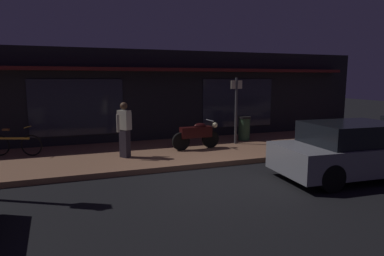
{
  "coord_description": "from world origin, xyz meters",
  "views": [
    {
      "loc": [
        -3.3,
        -7.29,
        2.51
      ],
      "look_at": [
        0.2,
        2.4,
        0.95
      ],
      "focal_mm": 30.54,
      "sensor_mm": 36.0,
      "label": 1
    }
  ],
  "objects_px": {
    "sign_post": "(236,107)",
    "parked_car_far": "(354,150)",
    "trash_bin": "(244,128)",
    "person_photographer": "(124,129)",
    "motorcycle": "(197,134)",
    "bicycle_parked": "(15,144)"
  },
  "relations": [
    {
      "from": "motorcycle",
      "to": "sign_post",
      "type": "bearing_deg",
      "value": 12.73
    },
    {
      "from": "motorcycle",
      "to": "sign_post",
      "type": "distance_m",
      "value": 1.91
    },
    {
      "from": "sign_post",
      "to": "motorcycle",
      "type": "bearing_deg",
      "value": -167.27
    },
    {
      "from": "person_photographer",
      "to": "sign_post",
      "type": "height_order",
      "value": "sign_post"
    },
    {
      "from": "bicycle_parked",
      "to": "person_photographer",
      "type": "relative_size",
      "value": 0.94
    },
    {
      "from": "sign_post",
      "to": "trash_bin",
      "type": "bearing_deg",
      "value": 38.57
    },
    {
      "from": "trash_bin",
      "to": "parked_car_far",
      "type": "xyz_separation_m",
      "value": [
        0.51,
        -4.78,
        0.08
      ]
    },
    {
      "from": "motorcycle",
      "to": "parked_car_far",
      "type": "bearing_deg",
      "value": -54.35
    },
    {
      "from": "bicycle_parked",
      "to": "sign_post",
      "type": "distance_m",
      "value": 7.37
    },
    {
      "from": "motorcycle",
      "to": "person_photographer",
      "type": "bearing_deg",
      "value": -171.36
    },
    {
      "from": "person_photographer",
      "to": "parked_car_far",
      "type": "bearing_deg",
      "value": -33.84
    },
    {
      "from": "trash_bin",
      "to": "parked_car_far",
      "type": "height_order",
      "value": "parked_car_far"
    },
    {
      "from": "bicycle_parked",
      "to": "sign_post",
      "type": "relative_size",
      "value": 0.66
    },
    {
      "from": "person_photographer",
      "to": "trash_bin",
      "type": "distance_m",
      "value": 4.93
    },
    {
      "from": "trash_bin",
      "to": "motorcycle",
      "type": "bearing_deg",
      "value": -159.0
    },
    {
      "from": "bicycle_parked",
      "to": "parked_car_far",
      "type": "distance_m",
      "value": 9.72
    },
    {
      "from": "sign_post",
      "to": "parked_car_far",
      "type": "relative_size",
      "value": 0.57
    },
    {
      "from": "trash_bin",
      "to": "parked_car_far",
      "type": "relative_size",
      "value": 0.22
    },
    {
      "from": "motorcycle",
      "to": "person_photographer",
      "type": "height_order",
      "value": "person_photographer"
    },
    {
      "from": "motorcycle",
      "to": "trash_bin",
      "type": "height_order",
      "value": "motorcycle"
    },
    {
      "from": "motorcycle",
      "to": "sign_post",
      "type": "height_order",
      "value": "sign_post"
    },
    {
      "from": "sign_post",
      "to": "parked_car_far",
      "type": "distance_m",
      "value": 4.5
    }
  ]
}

